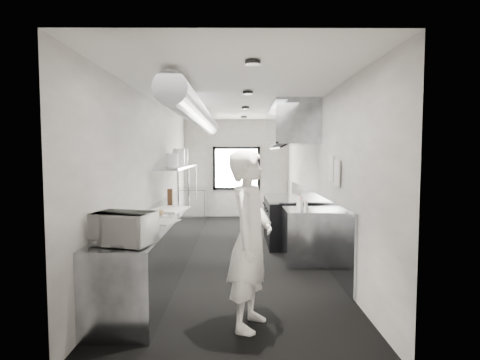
{
  "coord_description": "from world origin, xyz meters",
  "views": [
    {
      "loc": [
        0.05,
        -7.03,
        1.83
      ],
      "look_at": [
        0.08,
        -0.2,
        1.35
      ],
      "focal_mm": 28.68,
      "sensor_mm": 36.0,
      "label": 1
    }
  ],
  "objects_px": {
    "line_cook": "(250,239)",
    "far_work_table": "(194,205)",
    "small_plate": "(161,216)",
    "squeeze_bottle_b": "(300,206)",
    "deli_tub_a": "(124,230)",
    "knife_block": "(170,195)",
    "plate_stack_b": "(178,159)",
    "cutting_board": "(169,209)",
    "squeeze_bottle_c": "(301,204)",
    "deli_tub_b": "(130,226)",
    "prep_counter": "(169,233)",
    "microwave": "(124,228)",
    "plate_stack_c": "(179,157)",
    "exhaust_hood": "(290,125)",
    "squeeze_bottle_a": "(306,207)",
    "squeeze_bottle_e": "(298,202)",
    "plate_stack_d": "(183,157)",
    "bottle_station": "(304,236)",
    "pass_shelf": "(179,167)",
    "plate_stack_a": "(172,160)",
    "squeeze_bottle_d": "(301,203)",
    "range": "(287,220)"
  },
  "relations": [
    {
      "from": "line_cook",
      "to": "far_work_table",
      "type": "bearing_deg",
      "value": 30.36
    },
    {
      "from": "line_cook",
      "to": "small_plate",
      "type": "bearing_deg",
      "value": 55.37
    },
    {
      "from": "squeeze_bottle_b",
      "to": "deli_tub_a",
      "type": "bearing_deg",
      "value": -141.57
    },
    {
      "from": "knife_block",
      "to": "plate_stack_b",
      "type": "distance_m",
      "value": 0.77
    },
    {
      "from": "cutting_board",
      "to": "plate_stack_b",
      "type": "relative_size",
      "value": 2.25
    },
    {
      "from": "line_cook",
      "to": "squeeze_bottle_c",
      "type": "distance_m",
      "value": 2.52
    },
    {
      "from": "deli_tub_b",
      "to": "squeeze_bottle_c",
      "type": "bearing_deg",
      "value": 34.81
    },
    {
      "from": "prep_counter",
      "to": "squeeze_bottle_c",
      "type": "height_order",
      "value": "squeeze_bottle_c"
    },
    {
      "from": "microwave",
      "to": "prep_counter",
      "type": "bearing_deg",
      "value": 105.35
    },
    {
      "from": "small_plate",
      "to": "plate_stack_c",
      "type": "relative_size",
      "value": 0.46
    },
    {
      "from": "microwave",
      "to": "plate_stack_b",
      "type": "distance_m",
      "value": 3.99
    },
    {
      "from": "deli_tub_a",
      "to": "exhaust_hood",
      "type": "bearing_deg",
      "value": 55.29
    },
    {
      "from": "knife_block",
      "to": "squeeze_bottle_a",
      "type": "bearing_deg",
      "value": -36.38
    },
    {
      "from": "plate_stack_c",
      "to": "squeeze_bottle_c",
      "type": "relative_size",
      "value": 2.01
    },
    {
      "from": "plate_stack_b",
      "to": "squeeze_bottle_e",
      "type": "distance_m",
      "value": 2.68
    },
    {
      "from": "plate_stack_d",
      "to": "squeeze_bottle_e",
      "type": "height_order",
      "value": "plate_stack_d"
    },
    {
      "from": "knife_block",
      "to": "squeeze_bottle_b",
      "type": "xyz_separation_m",
      "value": [
        2.36,
        -1.35,
        -0.03
      ]
    },
    {
      "from": "squeeze_bottle_a",
      "to": "deli_tub_b",
      "type": "bearing_deg",
      "value": -149.77
    },
    {
      "from": "bottle_station",
      "to": "line_cook",
      "type": "xyz_separation_m",
      "value": [
        -0.98,
        -2.38,
        0.48
      ]
    },
    {
      "from": "squeeze_bottle_b",
      "to": "line_cook",
      "type": "bearing_deg",
      "value": -111.74
    },
    {
      "from": "pass_shelf",
      "to": "knife_block",
      "type": "height_order",
      "value": "pass_shelf"
    },
    {
      "from": "exhaust_hood",
      "to": "far_work_table",
      "type": "distance_m",
      "value": 3.88
    },
    {
      "from": "far_work_table",
      "to": "squeeze_bottle_a",
      "type": "relative_size",
      "value": 7.46
    },
    {
      "from": "exhaust_hood",
      "to": "squeeze_bottle_c",
      "type": "xyz_separation_m",
      "value": [
        -0.0,
        -1.44,
        -1.4
      ]
    },
    {
      "from": "plate_stack_b",
      "to": "plate_stack_d",
      "type": "distance_m",
      "value": 0.79
    },
    {
      "from": "knife_block",
      "to": "plate_stack_a",
      "type": "relative_size",
      "value": 0.87
    },
    {
      "from": "deli_tub_a",
      "to": "small_plate",
      "type": "relative_size",
      "value": 0.93
    },
    {
      "from": "bottle_station",
      "to": "plate_stack_a",
      "type": "bearing_deg",
      "value": 158.0
    },
    {
      "from": "plate_stack_a",
      "to": "plate_stack_b",
      "type": "distance_m",
      "value": 0.54
    },
    {
      "from": "squeeze_bottle_a",
      "to": "squeeze_bottle_c",
      "type": "bearing_deg",
      "value": 97.46
    },
    {
      "from": "knife_block",
      "to": "plate_stack_a",
      "type": "height_order",
      "value": "plate_stack_a"
    },
    {
      "from": "cutting_board",
      "to": "knife_block",
      "type": "bearing_deg",
      "value": 99.3
    },
    {
      "from": "plate_stack_c",
      "to": "line_cook",
      "type": "bearing_deg",
      "value": -71.97
    },
    {
      "from": "deli_tub_b",
      "to": "knife_block",
      "type": "bearing_deg",
      "value": 90.27
    },
    {
      "from": "squeeze_bottle_e",
      "to": "deli_tub_b",
      "type": "bearing_deg",
      "value": -140.58
    },
    {
      "from": "microwave",
      "to": "squeeze_bottle_d",
      "type": "xyz_separation_m",
      "value": [
        2.25,
        2.6,
        -0.08
      ]
    },
    {
      "from": "exhaust_hood",
      "to": "plate_stack_c",
      "type": "bearing_deg",
      "value": 167.23
    },
    {
      "from": "plate_stack_a",
      "to": "knife_block",
      "type": "bearing_deg",
      "value": 111.47
    },
    {
      "from": "squeeze_bottle_e",
      "to": "line_cook",
      "type": "bearing_deg",
      "value": -109.2
    },
    {
      "from": "line_cook",
      "to": "deli_tub_b",
      "type": "distance_m",
      "value": 1.61
    },
    {
      "from": "range",
      "to": "squeeze_bottle_b",
      "type": "xyz_separation_m",
      "value": [
        0.02,
        -1.56,
        0.51
      ]
    },
    {
      "from": "prep_counter",
      "to": "squeeze_bottle_b",
      "type": "relative_size",
      "value": 36.85
    },
    {
      "from": "prep_counter",
      "to": "knife_block",
      "type": "xyz_separation_m",
      "value": [
        -0.15,
        0.99,
        0.56
      ]
    },
    {
      "from": "deli_tub_b",
      "to": "knife_block",
      "type": "relative_size",
      "value": 0.54
    },
    {
      "from": "deli_tub_a",
      "to": "squeeze_bottle_c",
      "type": "bearing_deg",
      "value": 39.78
    },
    {
      "from": "prep_counter",
      "to": "bottle_station",
      "type": "relative_size",
      "value": 6.67
    },
    {
      "from": "squeeze_bottle_a",
      "to": "squeeze_bottle_c",
      "type": "xyz_separation_m",
      "value": [
        -0.03,
        0.25,
        0.01
      ]
    },
    {
      "from": "plate_stack_a",
      "to": "squeeze_bottle_e",
      "type": "xyz_separation_m",
      "value": [
        2.3,
        -0.69,
        -0.71
      ]
    },
    {
      "from": "pass_shelf",
      "to": "squeeze_bottle_c",
      "type": "bearing_deg",
      "value": -37.24
    },
    {
      "from": "microwave",
      "to": "squeeze_bottle_e",
      "type": "height_order",
      "value": "microwave"
    }
  ]
}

